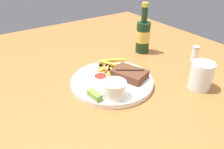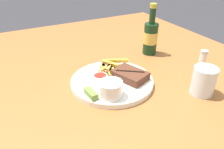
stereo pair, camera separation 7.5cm
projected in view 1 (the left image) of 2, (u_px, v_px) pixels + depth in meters
The scene contains 11 objects.
dining_table at pixel (112, 99), 0.80m from camera, with size 1.52×1.32×0.78m.
dinner_plate at pixel (112, 82), 0.76m from camera, with size 0.29×0.29×0.02m.
steak_portion at pixel (129, 74), 0.76m from camera, with size 0.14×0.11×0.03m.
fries_pile at pixel (108, 67), 0.82m from camera, with size 0.11×0.14×0.02m.
coleslaw_cup at pixel (115, 88), 0.66m from camera, with size 0.07×0.07×0.05m.
dipping_sauce_cup at pixel (101, 78), 0.74m from camera, with size 0.05×0.05×0.02m.
pickle_spear at pixel (95, 95), 0.66m from camera, with size 0.06×0.03×0.02m.
fork_utensil at pixel (99, 71), 0.81m from camera, with size 0.13×0.02×0.00m.
beer_bottle at pixel (143, 35), 0.97m from camera, with size 0.06×0.06×0.22m.
drinking_glass at pixel (201, 75), 0.73m from camera, with size 0.07×0.07×0.09m.
salt_shaker at pixel (195, 54), 0.91m from camera, with size 0.03×0.03×0.07m.
Camera 1 is at (0.53, -0.36, 1.19)m, focal length 35.00 mm.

